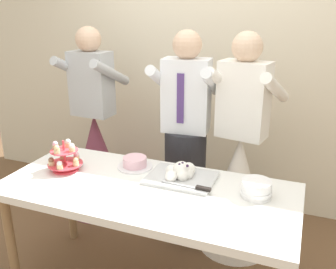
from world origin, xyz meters
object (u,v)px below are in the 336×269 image
object	(u,v)px
person_bride	(238,178)
person_groom	(185,152)
cupcake_stand	(65,158)
round_cake	(135,163)
plate_stack	(256,189)
dessert_table	(147,198)
person_guest	(96,151)
main_cake_tray	(181,174)

from	to	relation	value
person_bride	person_groom	bearing A→B (deg)	-177.34
cupcake_stand	round_cake	world-z (taller)	cupcake_stand
cupcake_stand	plate_stack	bearing A→B (deg)	4.58
dessert_table	person_guest	xyz separation A→B (m)	(-0.86, 0.80, -0.12)
plate_stack	person_groom	bearing A→B (deg)	137.75
person_groom	person_guest	size ratio (longest dim) A/B	1.00
main_cake_tray	round_cake	xyz separation A→B (m)	(-0.36, 0.07, -0.01)
person_bride	cupcake_stand	bearing A→B (deg)	-146.65
dessert_table	round_cake	xyz separation A→B (m)	(-0.19, 0.24, 0.11)
cupcake_stand	main_cake_tray	size ratio (longest dim) A/B	0.53
main_cake_tray	person_guest	xyz separation A→B (m)	(-1.03, 0.63, -0.23)
cupcake_stand	round_cake	xyz separation A→B (m)	(0.41, 0.21, -0.05)
main_cake_tray	cupcake_stand	bearing A→B (deg)	-169.46
plate_stack	main_cake_tray	bearing A→B (deg)	174.73
plate_stack	person_guest	xyz separation A→B (m)	(-1.50, 0.67, -0.24)
main_cake_tray	person_groom	distance (m)	0.54
plate_stack	person_guest	size ratio (longest dim) A/B	0.11
person_guest	dessert_table	bearing A→B (deg)	-42.83
cupcake_stand	main_cake_tray	xyz separation A→B (m)	(0.77, 0.14, -0.05)
cupcake_stand	person_guest	bearing A→B (deg)	108.42
main_cake_tray	person_bride	size ratio (longest dim) A/B	0.26
person_bride	dessert_table	bearing A→B (deg)	-121.34
dessert_table	main_cake_tray	distance (m)	0.26
person_groom	main_cake_tray	bearing A→B (deg)	-74.10
cupcake_stand	main_cake_tray	world-z (taller)	cupcake_stand
cupcake_stand	round_cake	distance (m)	0.46
dessert_table	cupcake_stand	size ratio (longest dim) A/B	7.83
person_groom	round_cake	bearing A→B (deg)	-114.66
main_cake_tray	person_groom	xyz separation A→B (m)	(-0.15, 0.52, -0.07)
person_groom	person_guest	xyz separation A→B (m)	(-0.88, 0.11, -0.16)
cupcake_stand	person_bride	world-z (taller)	person_bride
dessert_table	round_cake	size ratio (longest dim) A/B	7.50
dessert_table	plate_stack	xyz separation A→B (m)	(0.64, 0.13, 0.12)
plate_stack	round_cake	distance (m)	0.84
person_bride	person_guest	size ratio (longest dim) A/B	1.00
round_cake	person_guest	world-z (taller)	person_guest
dessert_table	cupcake_stand	distance (m)	0.63
cupcake_stand	person_bride	distance (m)	1.27
cupcake_stand	person_bride	xyz separation A→B (m)	(1.04, 0.68, -0.28)
plate_stack	round_cake	bearing A→B (deg)	172.48
dessert_table	person_groom	size ratio (longest dim) A/B	1.08
plate_stack	person_bride	xyz separation A→B (m)	(-0.20, 0.58, -0.24)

